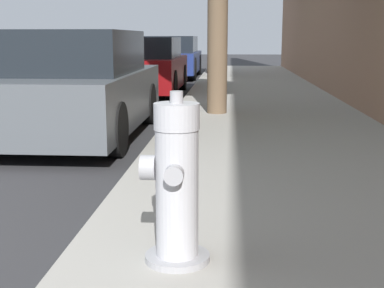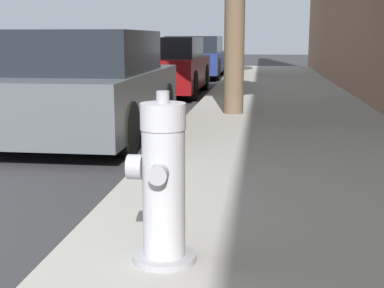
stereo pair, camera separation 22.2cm
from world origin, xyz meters
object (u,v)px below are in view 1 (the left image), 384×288
object	(u,v)px
fire_hydrant	(176,186)
parked_car_near	(73,87)
parked_car_mid	(143,67)
parked_car_far	(171,57)

from	to	relation	value
fire_hydrant	parked_car_near	world-z (taller)	parked_car_near
parked_car_near	parked_car_mid	size ratio (longest dim) A/B	1.00
parked_car_near	parked_car_far	world-z (taller)	parked_car_near
fire_hydrant	parked_car_mid	world-z (taller)	parked_car_mid
parked_car_near	parked_car_mid	world-z (taller)	parked_car_near
fire_hydrant	parked_car_far	world-z (taller)	parked_car_far
parked_car_mid	parked_car_near	bearing A→B (deg)	-90.36
parked_car_near	parked_car_mid	xyz separation A→B (m)	(0.03, 5.43, -0.03)
parked_car_far	fire_hydrant	bearing A→B (deg)	-83.58
parked_car_mid	parked_car_far	world-z (taller)	parked_car_far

